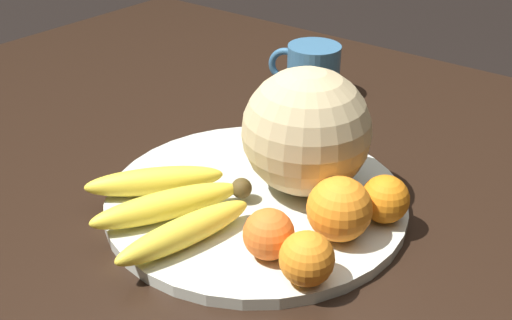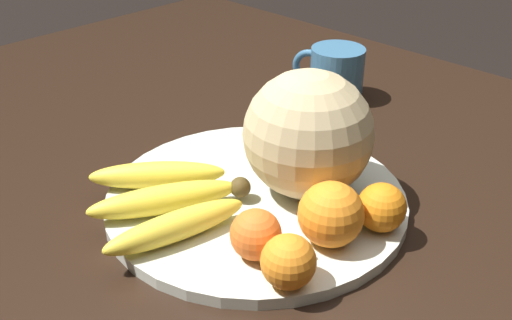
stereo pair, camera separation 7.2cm
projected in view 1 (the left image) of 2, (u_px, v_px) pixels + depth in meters
The scene contains 10 objects.
kitchen_table at pixel (270, 237), 0.83m from camera, with size 1.60×1.18×0.74m.
fruit_bowl at pixel (256, 199), 0.75m from camera, with size 0.38×0.38×0.01m.
melon at pixel (306, 132), 0.73m from camera, with size 0.16×0.16×0.16m.
banana_bunch at pixel (170, 204), 0.70m from camera, with size 0.21×0.21×0.03m.
orange_front_left at pixel (269, 234), 0.63m from camera, with size 0.06×0.06×0.06m.
orange_front_right at pixel (339, 209), 0.66m from camera, with size 0.07×0.07×0.07m.
orange_mid_center at pixel (307, 258), 0.60m from camera, with size 0.06×0.06×0.06m.
orange_back_left at pixel (385, 199), 0.69m from camera, with size 0.06×0.06×0.06m.
produce_tag at pixel (300, 237), 0.67m from camera, with size 0.08×0.06×0.00m.
ceramic_mug at pixel (312, 70), 1.03m from camera, with size 0.12×0.09×0.09m.
Camera 1 is at (-0.39, 0.53, 1.17)m, focal length 42.00 mm.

